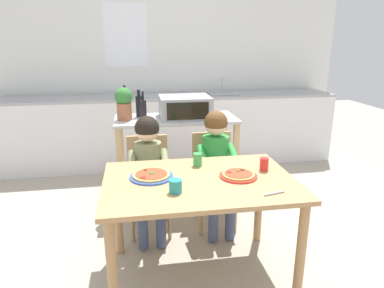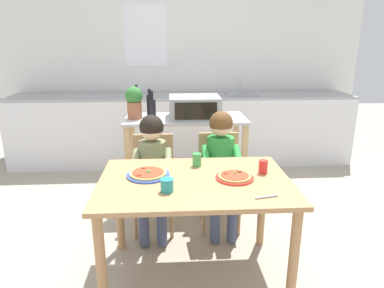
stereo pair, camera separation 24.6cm
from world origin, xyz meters
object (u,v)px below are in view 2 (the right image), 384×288
object	(u,v)px
dining_chair_right	(219,173)
drinking_cup_green	(197,160)
potted_herb_plant	(134,101)
serving_spoon	(266,197)
kitchen_island_cart	(186,146)
bottle_squat_spirits	(137,102)
drinking_cup_teal	(167,185)
child_in_olive_shirt	(152,161)
pizza_plate_red_rimmed	(235,177)
bottle_slim_sauce	(150,105)
child_in_green_shirt	(221,157)
toaster_oven	(194,107)
dining_chair_left	(154,175)
dining_table	(195,194)
bottle_brown_beer	(153,109)
drinking_cup_red	(263,167)
pizza_plate_blue_rimmed	(148,174)

from	to	relation	value
dining_chair_right	drinking_cup_green	distance (m)	0.60
potted_herb_plant	serving_spoon	size ratio (longest dim) A/B	2.17
kitchen_island_cart	serving_spoon	bearing A→B (deg)	-75.01
bottle_squat_spirits	drinking_cup_teal	distance (m)	1.60
child_in_olive_shirt	pizza_plate_red_rimmed	world-z (taller)	child_in_olive_shirt
bottle_slim_sauce	potted_herb_plant	distance (m)	0.18
child_in_green_shirt	serving_spoon	world-z (taller)	child_in_green_shirt
toaster_oven	dining_chair_left	xyz separation A→B (m)	(-0.38, -0.48, -0.50)
potted_herb_plant	dining_table	bearing A→B (deg)	-67.34
serving_spoon	drinking_cup_green	bearing A→B (deg)	123.52
bottle_brown_beer	potted_herb_plant	distance (m)	0.19
drinking_cup_red	serving_spoon	distance (m)	0.39
dining_chair_right	bottle_brown_beer	bearing A→B (deg)	145.25
kitchen_island_cart	bottle_slim_sauce	bearing A→B (deg)	165.32
kitchen_island_cart	toaster_oven	distance (m)	0.40
bottle_squat_spirits	pizza_plate_blue_rimmed	size ratio (longest dim) A/B	1.04
kitchen_island_cart	dining_chair_left	distance (m)	0.59
kitchen_island_cart	pizza_plate_red_rimmed	size ratio (longest dim) A/B	4.71
dining_table	dining_chair_right	bearing A→B (deg)	70.15
dining_chair_right	child_in_green_shirt	world-z (taller)	child_in_green_shirt
dining_chair_right	pizza_plate_red_rimmed	distance (m)	0.77
drinking_cup_teal	pizza_plate_red_rimmed	bearing A→B (deg)	21.36
pizza_plate_blue_rimmed	toaster_oven	bearing A→B (deg)	70.66
toaster_oven	drinking_cup_green	bearing A→B (deg)	-92.78
bottle_squat_spirits	drinking_cup_teal	size ratio (longest dim) A/B	3.64
dining_chair_right	drinking_cup_teal	world-z (taller)	dining_chair_right
potted_herb_plant	dining_chair_right	distance (m)	1.04
bottle_slim_sauce	child_in_green_shirt	distance (m)	0.98
bottle_slim_sauce	toaster_oven	bearing A→B (deg)	-14.52
pizza_plate_red_rimmed	serving_spoon	distance (m)	0.32
kitchen_island_cart	potted_herb_plant	size ratio (longest dim) A/B	3.85
pizza_plate_blue_rimmed	serving_spoon	world-z (taller)	pizza_plate_blue_rimmed
kitchen_island_cart	potted_herb_plant	world-z (taller)	potted_herb_plant
bottle_brown_beer	drinking_cup_green	bearing A→B (deg)	-68.11
serving_spoon	toaster_oven	bearing A→B (deg)	102.06
bottle_brown_beer	drinking_cup_red	distance (m)	1.32
bottle_squat_spirits	child_in_green_shirt	size ratio (longest dim) A/B	0.29
kitchen_island_cart	drinking_cup_red	size ratio (longest dim) A/B	12.73
dining_chair_left	child_in_green_shirt	bearing A→B (deg)	-10.04
child_in_green_shirt	drinking_cup_red	size ratio (longest dim) A/B	11.13
dining_chair_right	drinking_cup_red	bearing A→B (deg)	-71.88
pizza_plate_blue_rimmed	pizza_plate_red_rimmed	size ratio (longest dim) A/B	1.15
bottle_slim_sauce	pizza_plate_blue_rimmed	xyz separation A→B (m)	(0.05, -1.20, -0.25)
bottle_slim_sauce	drinking_cup_teal	xyz separation A→B (m)	(0.18, -1.46, -0.22)
dining_chair_right	serving_spoon	size ratio (longest dim) A/B	5.79
drinking_cup_green	kitchen_island_cart	bearing A→B (deg)	92.42
drinking_cup_teal	drinking_cup_green	world-z (taller)	drinking_cup_green
dining_chair_left	drinking_cup_red	world-z (taller)	same
bottle_slim_sauce	potted_herb_plant	world-z (taller)	potted_herb_plant
dining_chair_left	pizza_plate_red_rimmed	world-z (taller)	dining_chair_left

